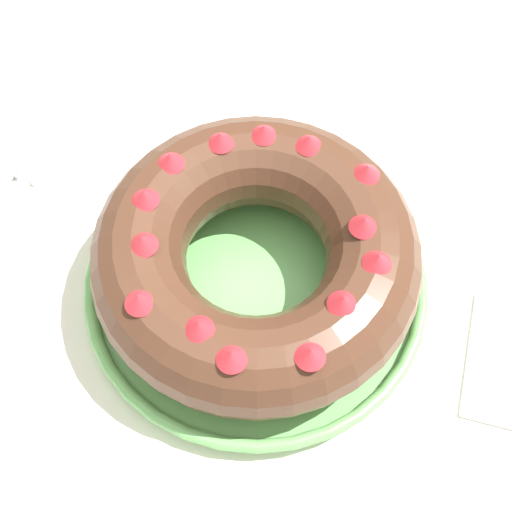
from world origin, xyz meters
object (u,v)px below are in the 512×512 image
Objects in this scene: cake_knife at (16,237)px; fork at (9,204)px; bundt_cake at (256,256)px; serving_dish at (256,284)px.

fork is at bearing 130.48° from cake_knife.
serving_dish is at bearing 115.42° from bundt_cake.
cake_knife is (-0.24, -0.04, -0.01)m from serving_dish.
serving_dish is 1.51× the size of fork.
fork is at bearing -178.55° from serving_dish.
cake_knife is (0.03, -0.03, 0.00)m from fork.
bundt_cake reaches higher than serving_dish.
bundt_cake is 1.36× the size of fork.
bundt_cake is 1.52× the size of cake_knife.
cake_knife is at bearing -171.08° from bundt_cake.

